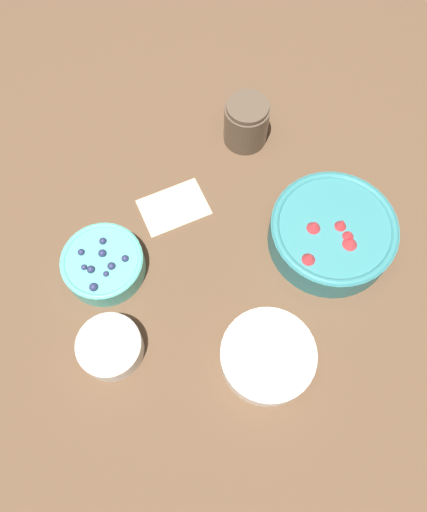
{
  "coord_description": "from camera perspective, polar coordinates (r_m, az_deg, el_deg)",
  "views": [
    {
      "loc": [
        0.24,
        0.27,
        0.88
      ],
      "look_at": [
        0.0,
        0.01,
        0.05
      ],
      "focal_mm": 35.0,
      "sensor_mm": 36.0,
      "label": 1
    }
  ],
  "objects": [
    {
      "name": "bowl_bananas",
      "position": [
        0.87,
        6.22,
        -11.25
      ],
      "size": [
        0.16,
        0.16,
        0.05
      ],
      "color": "white",
      "rests_on": "ground_plane"
    },
    {
      "name": "jar_chocolate",
      "position": [
        1.06,
        3.74,
        14.86
      ],
      "size": [
        0.09,
        0.09,
        0.1
      ],
      "color": "brown",
      "rests_on": "ground_plane"
    },
    {
      "name": "bowl_blueberries",
      "position": [
        0.94,
        -12.49,
        -0.85
      ],
      "size": [
        0.15,
        0.15,
        0.06
      ],
      "color": "#56B7A8",
      "rests_on": "ground_plane"
    },
    {
      "name": "bowl_strawberries",
      "position": [
        0.96,
        13.41,
        2.65
      ],
      "size": [
        0.23,
        0.23,
        0.09
      ],
      "color": "teal",
      "rests_on": "ground_plane"
    },
    {
      "name": "bowl_cream",
      "position": [
        0.89,
        -11.76,
        -10.08
      ],
      "size": [
        0.11,
        0.11,
        0.05
      ],
      "color": "silver",
      "rests_on": "ground_plane"
    },
    {
      "name": "ground_plane",
      "position": [
        0.95,
        -0.24,
        -0.53
      ],
      "size": [
        4.0,
        4.0,
        0.0
      ],
      "primitive_type": "plane",
      "color": "brown"
    },
    {
      "name": "napkin",
      "position": [
        1.0,
        -4.56,
        5.61
      ],
      "size": [
        0.15,
        0.13,
        0.01
      ],
      "color": "beige",
      "rests_on": "ground_plane"
    }
  ]
}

